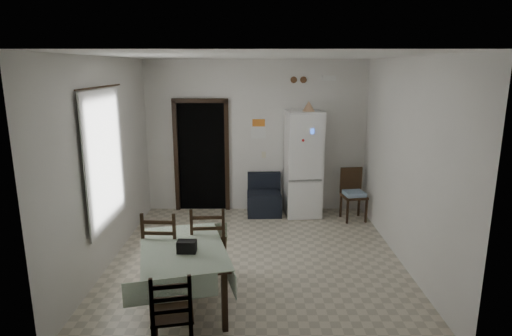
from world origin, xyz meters
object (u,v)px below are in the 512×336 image
at_px(navy_seat, 264,195).
at_px(dining_table, 184,277).
at_px(fridge, 303,164).
at_px(dining_chair_far_right, 209,243).
at_px(dining_chair_far_left, 164,248).
at_px(corner_chair, 354,195).
at_px(dining_chair_near_head, 172,313).

height_order(navy_seat, dining_table, navy_seat).
relative_size(fridge, dining_table, 1.39).
bearing_deg(dining_table, dining_chair_far_right, 54.08).
bearing_deg(fridge, dining_chair_far_left, -131.72).
bearing_deg(corner_chair, dining_chair_far_right, -144.20).
height_order(dining_chair_far_left, dining_chair_near_head, dining_chair_far_left).
distance_m(fridge, dining_chair_near_head, 4.48).
xyz_separation_m(dining_table, dining_chair_far_left, (-0.32, 0.45, 0.16)).
bearing_deg(fridge, dining_table, -123.39).
bearing_deg(navy_seat, dining_table, -109.13).
height_order(navy_seat, dining_chair_far_right, dining_chair_far_right).
height_order(dining_table, dining_chair_far_right, dining_chair_far_right).
bearing_deg(dining_chair_far_right, dining_chair_far_left, 10.24).
height_order(corner_chair, dining_table, corner_chair).
bearing_deg(dining_table, fridge, 47.42).
relative_size(navy_seat, dining_chair_far_left, 0.73).
distance_m(dining_table, dining_chair_far_right, 0.65).
bearing_deg(dining_table, dining_chair_near_head, -101.91).
bearing_deg(dining_chair_far_left, corner_chair, -137.23).
xyz_separation_m(fridge, corner_chair, (0.91, -0.30, -0.51)).
bearing_deg(dining_table, navy_seat, 58.38).
bearing_deg(navy_seat, dining_chair_far_right, -108.14).
bearing_deg(navy_seat, dining_chair_near_head, -105.01).
bearing_deg(dining_chair_far_right, fridge, -123.01).
distance_m(dining_chair_far_left, dining_chair_far_right, 0.57).
relative_size(corner_chair, dining_table, 0.67).
relative_size(dining_table, dining_chair_far_left, 1.35).
distance_m(fridge, navy_seat, 0.94).
height_order(dining_chair_far_right, dining_chair_near_head, dining_chair_far_right).
bearing_deg(corner_chair, fridge, 153.24).
xyz_separation_m(navy_seat, dining_table, (-1.00, -3.22, -0.02)).
xyz_separation_m(navy_seat, dining_chair_near_head, (-0.96, -4.12, 0.08)).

